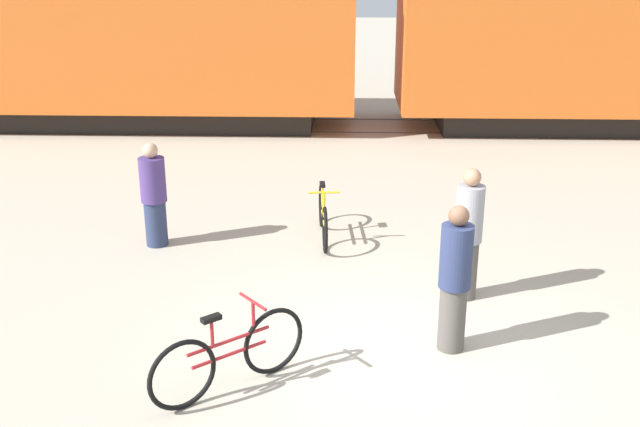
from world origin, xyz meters
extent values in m
plane|color=#B2A893|center=(0.00, 0.00, 0.00)|extent=(80.00, 80.00, 0.00)
cube|color=black|center=(-6.78, 10.97, 0.28)|extent=(10.48, 2.33, 0.55)
cube|color=#CC5B1E|center=(-6.78, 10.97, 2.10)|extent=(12.48, 3.11, 3.10)
cube|color=#4C4238|center=(0.00, 10.25, 0.01)|extent=(65.14, 0.07, 0.01)
cube|color=#4C4238|center=(0.00, 11.69, 0.01)|extent=(65.14, 0.07, 0.01)
torus|color=black|center=(-1.02, 2.89, 0.34)|extent=(0.11, 0.69, 0.68)
torus|color=black|center=(-1.11, 3.97, 0.34)|extent=(0.11, 0.69, 0.68)
cylinder|color=gold|center=(-1.06, 3.43, 0.52)|extent=(0.11, 0.95, 0.04)
cylinder|color=gold|center=(-1.06, 3.43, 0.37)|extent=(0.11, 0.86, 0.04)
cylinder|color=gold|center=(-1.08, 3.62, 0.66)|extent=(0.04, 0.04, 0.29)
cube|color=black|center=(-1.08, 3.62, 0.80)|extent=(0.10, 0.21, 0.05)
cylinder|color=gold|center=(-1.04, 3.13, 0.67)|extent=(0.04, 0.04, 0.32)
cylinder|color=gold|center=(-1.04, 3.13, 0.83)|extent=(0.46, 0.07, 0.03)
torus|color=black|center=(-1.46, -0.38, 0.37)|extent=(0.59, 0.51, 0.73)
torus|color=black|center=(-2.27, -1.05, 0.37)|extent=(0.59, 0.51, 0.73)
cylinder|color=#A31E23|center=(-1.87, -0.72, 0.55)|extent=(0.74, 0.62, 0.04)
cylinder|color=#A31E23|center=(-1.87, -0.72, 0.40)|extent=(0.67, 0.57, 0.04)
cylinder|color=#A31E23|center=(-2.01, -0.83, 0.71)|extent=(0.04, 0.04, 0.31)
cube|color=black|center=(-2.01, -0.83, 0.86)|extent=(0.20, 0.19, 0.05)
cylinder|color=#A31E23|center=(-1.65, -0.53, 0.72)|extent=(0.04, 0.04, 0.34)
cylinder|color=#A31E23|center=(-1.65, -0.53, 0.89)|extent=(0.32, 0.37, 0.03)
cylinder|color=#514C47|center=(0.45, 0.18, 0.38)|extent=(0.30, 0.30, 0.75)
cylinder|color=navy|center=(0.45, 0.18, 1.10)|extent=(0.35, 0.35, 0.70)
sphere|color=brown|center=(0.45, 0.18, 1.57)|extent=(0.22, 0.22, 0.22)
cylinder|color=#514C47|center=(0.79, 1.48, 0.38)|extent=(0.29, 0.29, 0.77)
cylinder|color=gray|center=(0.79, 1.48, 1.12)|extent=(0.34, 0.34, 0.71)
sphere|color=#A37556|center=(0.79, 1.48, 1.59)|extent=(0.22, 0.22, 0.22)
cylinder|color=#283351|center=(-3.53, 3.09, 0.34)|extent=(0.32, 0.32, 0.69)
cylinder|color=#473370|center=(-3.53, 3.09, 1.01)|extent=(0.38, 0.38, 0.66)
sphere|color=tan|center=(-3.53, 3.09, 1.45)|extent=(0.22, 0.22, 0.22)
camera|label=1|loc=(-0.76, -7.18, 4.23)|focal=42.00mm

